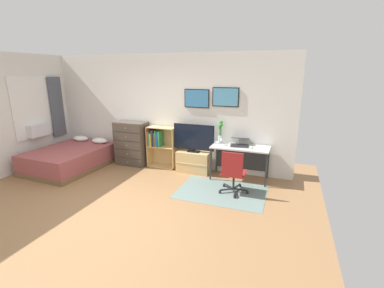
{
  "coord_description": "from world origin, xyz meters",
  "views": [
    {
      "loc": [
        2.86,
        -3.44,
        2.29
      ],
      "look_at": [
        1.05,
        1.5,
        0.86
      ],
      "focal_mm": 25.14,
      "sensor_mm": 36.0,
      "label": 1
    }
  ],
  "objects_px": {
    "television": "(194,138)",
    "computer_mouse": "(251,147)",
    "wine_glass": "(221,139)",
    "dresser": "(132,143)",
    "tv_stand": "(194,162)",
    "laptop": "(240,142)",
    "bookshelf": "(159,143)",
    "bed": "(71,158)",
    "office_chair": "(233,171)",
    "bamboo_vase": "(220,132)",
    "desk": "(241,152)"
  },
  "relations": [
    {
      "from": "tv_stand",
      "to": "computer_mouse",
      "type": "height_order",
      "value": "computer_mouse"
    },
    {
      "from": "bookshelf",
      "to": "computer_mouse",
      "type": "height_order",
      "value": "bookshelf"
    },
    {
      "from": "dresser",
      "to": "television",
      "type": "height_order",
      "value": "television"
    },
    {
      "from": "tv_stand",
      "to": "bed",
      "type": "bearing_deg",
      "value": -165.36
    },
    {
      "from": "dresser",
      "to": "computer_mouse",
      "type": "distance_m",
      "value": 2.98
    },
    {
      "from": "television",
      "to": "computer_mouse",
      "type": "relative_size",
      "value": 9.26
    },
    {
      "from": "computer_mouse",
      "to": "wine_glass",
      "type": "relative_size",
      "value": 0.58
    },
    {
      "from": "bookshelf",
      "to": "television",
      "type": "distance_m",
      "value": 0.95
    },
    {
      "from": "desk",
      "to": "laptop",
      "type": "relative_size",
      "value": 2.61
    },
    {
      "from": "office_chair",
      "to": "wine_glass",
      "type": "distance_m",
      "value": 0.95
    },
    {
      "from": "bed",
      "to": "wine_glass",
      "type": "height_order",
      "value": "wine_glass"
    },
    {
      "from": "office_chair",
      "to": "dresser",
      "type": "bearing_deg",
      "value": 163.44
    },
    {
      "from": "bamboo_vase",
      "to": "bed",
      "type": "bearing_deg",
      "value": -166.35
    },
    {
      "from": "dresser",
      "to": "tv_stand",
      "type": "bearing_deg",
      "value": 0.52
    },
    {
      "from": "dresser",
      "to": "television",
      "type": "relative_size",
      "value": 1.13
    },
    {
      "from": "dresser",
      "to": "bed",
      "type": "bearing_deg",
      "value": -149.45
    },
    {
      "from": "television",
      "to": "computer_mouse",
      "type": "xyz_separation_m",
      "value": [
        1.32,
        -0.1,
        -0.06
      ]
    },
    {
      "from": "laptop",
      "to": "computer_mouse",
      "type": "height_order",
      "value": "laptop"
    },
    {
      "from": "bed",
      "to": "bamboo_vase",
      "type": "bearing_deg",
      "value": 15.68
    },
    {
      "from": "computer_mouse",
      "to": "office_chair",
      "type": "bearing_deg",
      "value": -106.47
    },
    {
      "from": "bed",
      "to": "dresser",
      "type": "bearing_deg",
      "value": 32.59
    },
    {
      "from": "dresser",
      "to": "laptop",
      "type": "distance_m",
      "value": 2.72
    },
    {
      "from": "bed",
      "to": "tv_stand",
      "type": "xyz_separation_m",
      "value": [
        2.92,
        0.76,
        -0.0
      ]
    },
    {
      "from": "dresser",
      "to": "computer_mouse",
      "type": "bearing_deg",
      "value": -2.15
    },
    {
      "from": "laptop",
      "to": "television",
      "type": "bearing_deg",
      "value": 174.84
    },
    {
      "from": "desk",
      "to": "wine_glass",
      "type": "bearing_deg",
      "value": -163.9
    },
    {
      "from": "tv_stand",
      "to": "office_chair",
      "type": "bearing_deg",
      "value": -38.16
    },
    {
      "from": "bed",
      "to": "desk",
      "type": "distance_m",
      "value": 4.09
    },
    {
      "from": "bed",
      "to": "wine_glass",
      "type": "distance_m",
      "value": 3.71
    },
    {
      "from": "office_chair",
      "to": "laptop",
      "type": "xyz_separation_m",
      "value": [
        -0.05,
        0.89,
        0.35
      ]
    },
    {
      "from": "television",
      "to": "laptop",
      "type": "bearing_deg",
      "value": 2.48
    },
    {
      "from": "television",
      "to": "laptop",
      "type": "relative_size",
      "value": 2.05
    },
    {
      "from": "dresser",
      "to": "computer_mouse",
      "type": "xyz_separation_m",
      "value": [
        2.97,
        -0.11,
        0.21
      ]
    },
    {
      "from": "laptop",
      "to": "wine_glass",
      "type": "bearing_deg",
      "value": -166.63
    },
    {
      "from": "office_chair",
      "to": "laptop",
      "type": "relative_size",
      "value": 1.83
    },
    {
      "from": "laptop",
      "to": "computer_mouse",
      "type": "bearing_deg",
      "value": -37.02
    },
    {
      "from": "tv_stand",
      "to": "computer_mouse",
      "type": "xyz_separation_m",
      "value": [
        1.32,
        -0.13,
        0.51
      ]
    },
    {
      "from": "wine_glass",
      "to": "desk",
      "type": "bearing_deg",
      "value": 16.1
    },
    {
      "from": "tv_stand",
      "to": "computer_mouse",
      "type": "distance_m",
      "value": 1.42
    },
    {
      "from": "wine_glass",
      "to": "bed",
      "type": "bearing_deg",
      "value": -169.88
    },
    {
      "from": "laptop",
      "to": "bamboo_vase",
      "type": "bearing_deg",
      "value": 163.94
    },
    {
      "from": "bookshelf",
      "to": "tv_stand",
      "type": "height_order",
      "value": "bookshelf"
    },
    {
      "from": "bookshelf",
      "to": "wine_glass",
      "type": "distance_m",
      "value": 1.63
    },
    {
      "from": "television",
      "to": "office_chair",
      "type": "distance_m",
      "value": 1.43
    },
    {
      "from": "bed",
      "to": "television",
      "type": "distance_m",
      "value": 3.07
    },
    {
      "from": "bookshelf",
      "to": "laptop",
      "type": "relative_size",
      "value": 2.13
    },
    {
      "from": "computer_mouse",
      "to": "bed",
      "type": "bearing_deg",
      "value": -171.46
    },
    {
      "from": "tv_stand",
      "to": "wine_glass",
      "type": "distance_m",
      "value": 0.93
    },
    {
      "from": "television",
      "to": "laptop",
      "type": "height_order",
      "value": "television"
    },
    {
      "from": "laptop",
      "to": "bamboo_vase",
      "type": "height_order",
      "value": "bamboo_vase"
    }
  ]
}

